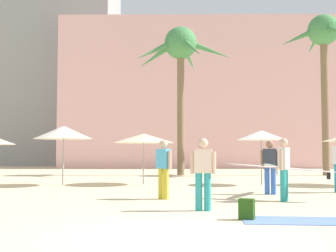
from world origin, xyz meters
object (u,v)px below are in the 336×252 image
backpack (247,210)px  person_far_right (283,167)px  palm_tree_far_left (324,43)px  person_mid_right (203,171)px  person_mid_center (164,167)px  cafe_umbrella_2 (144,138)px  cafe_umbrella_1 (63,132)px  beach_towel (294,221)px  cafe_umbrella_3 (261,135)px  palm_tree_left (181,53)px  person_far_left (271,165)px

backpack → person_far_right: (1.59, 3.42, 0.73)m
palm_tree_far_left → person_mid_right: 18.74m
palm_tree_far_left → person_mid_center: palm_tree_far_left is taller
palm_tree_far_left → backpack: size_ratio=22.56×
cafe_umbrella_2 → backpack: size_ratio=6.24×
person_far_right → person_mid_center: person_far_right is taller
cafe_umbrella_1 → cafe_umbrella_2: cafe_umbrella_1 is taller
beach_towel → person_mid_right: 2.40m
cafe_umbrella_3 → person_mid_right: (-2.98, -7.95, -1.13)m
cafe_umbrella_1 → cafe_umbrella_2: bearing=11.1°
palm_tree_left → person_far_right: palm_tree_left is taller
palm_tree_left → cafe_umbrella_1: bearing=-121.0°
cafe_umbrella_3 → backpack: 9.72m
beach_towel → person_mid_center: bearing=123.4°
person_mid_right → palm_tree_far_left: bearing=159.0°
person_far_left → person_far_right: 1.73m
person_far_left → backpack: bearing=3.7°
beach_towel → person_far_left: 5.42m
palm_tree_far_left → beach_towel: bearing=-111.4°
cafe_umbrella_1 → person_far_right: 9.35m
backpack → person_far_right: bearing=-0.7°
palm_tree_far_left → person_far_right: 16.06m
beach_towel → person_far_right: person_far_right is taller
person_mid_center → person_mid_right: size_ratio=1.02×
palm_tree_left → person_far_left: 13.80m
cafe_umbrella_3 → person_far_right: size_ratio=0.74×
cafe_umbrella_1 → cafe_umbrella_2: (3.22, 0.63, -0.22)m
cafe_umbrella_1 → person_mid_center: size_ratio=1.42×
person_far_right → person_mid_right: (-2.37, -2.08, -0.01)m
beach_towel → person_far_right: (0.71, 3.56, 0.92)m
person_far_left → person_mid_center: bearing=-47.2°
palm_tree_far_left → cafe_umbrella_2: size_ratio=3.62×
cafe_umbrella_2 → person_far_left: size_ratio=0.97×
person_far_right → person_mid_right: person_far_right is taller
cafe_umbrella_3 → beach_towel: bearing=-97.9°
person_far_left → person_mid_center: 3.64m
person_mid_center → beach_towel: bearing=77.6°
palm_tree_left → person_far_left: (2.61, -11.97, -6.34)m
person_far_left → person_far_right: size_ratio=0.89×
palm_tree_left → backpack: 18.55m
palm_tree_left → person_mid_right: (0.18, -15.79, -6.35)m
backpack → person_mid_right: bearing=54.4°
person_mid_right → person_mid_center: bearing=-151.7°
cafe_umbrella_3 → person_mid_center: cafe_umbrella_3 is taller
cafe_umbrella_2 → person_far_right: bearing=-55.0°
cafe_umbrella_3 → palm_tree_left: bearing=112.0°
palm_tree_far_left → cafe_umbrella_1: (-13.38, -7.80, -5.64)m
palm_tree_left → cafe_umbrella_1: 10.88m
person_mid_center → cafe_umbrella_1: bearing=-96.5°
palm_tree_far_left → palm_tree_left: 8.47m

